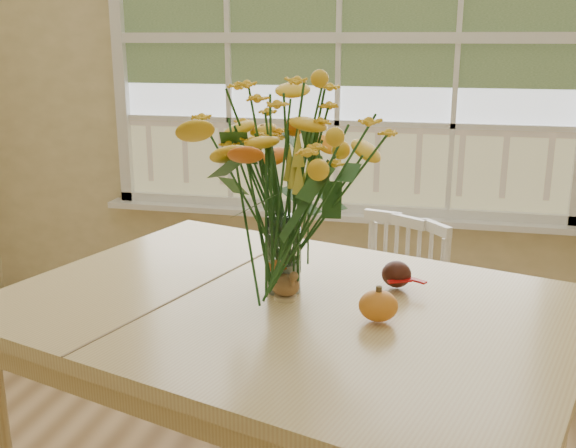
# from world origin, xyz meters

# --- Properties ---
(wall_back) EXTENTS (4.00, 0.02, 2.70)m
(wall_back) POSITION_xyz_m (0.00, 2.25, 1.35)
(wall_back) COLOR #D1BF85
(wall_back) RESTS_ON floor
(window) EXTENTS (2.42, 0.12, 1.74)m
(window) POSITION_xyz_m (0.00, 2.21, 1.53)
(window) COLOR silver
(window) RESTS_ON wall_back
(dining_table) EXTENTS (1.82, 1.52, 0.84)m
(dining_table) POSITION_xyz_m (0.10, 0.67, 0.74)
(dining_table) COLOR tan
(dining_table) RESTS_ON floor
(windsor_chair) EXTENTS (0.54, 0.53, 0.86)m
(windsor_chair) POSITION_xyz_m (0.35, 1.45, 0.48)
(windsor_chair) COLOR white
(windsor_chair) RESTS_ON floor
(flower_vase) EXTENTS (0.47, 0.47, 0.56)m
(flower_vase) POSITION_xyz_m (0.08, 0.74, 1.17)
(flower_vase) COLOR white
(flower_vase) RESTS_ON dining_table
(pumpkin) EXTENTS (0.10, 0.10, 0.08)m
(pumpkin) POSITION_xyz_m (0.37, 0.58, 0.88)
(pumpkin) COLOR orange
(pumpkin) RESTS_ON dining_table
(turkey_figurine) EXTENTS (0.09, 0.07, 0.10)m
(turkey_figurine) POSITION_xyz_m (0.10, 0.68, 0.88)
(turkey_figurine) COLOR #CCB78C
(turkey_figurine) RESTS_ON dining_table
(dark_gourd) EXTENTS (0.13, 0.09, 0.08)m
(dark_gourd) POSITION_xyz_m (0.40, 0.84, 0.88)
(dark_gourd) COLOR #38160F
(dark_gourd) RESTS_ON dining_table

